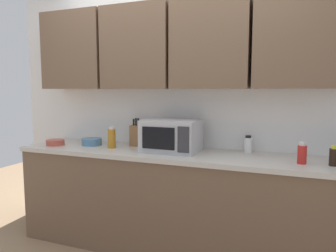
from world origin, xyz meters
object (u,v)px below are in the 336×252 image
at_px(bottle_amber_vinegar, 112,138).
at_px(bottle_white_jar, 248,144).
at_px(knife_block, 137,135).
at_px(bottle_red_sauce, 302,154).
at_px(bowl_ceramic_small, 92,142).
at_px(bowl_mixing_large, 55,142).
at_px(microwave, 171,136).
at_px(bottle_soy_dark, 334,157).

bearing_deg(bottle_amber_vinegar, bottle_white_jar, 12.13).
distance_m(knife_block, bottle_red_sauce, 1.50).
relative_size(knife_block, bottle_amber_vinegar, 1.32).
relative_size(bottle_red_sauce, bottle_amber_vinegar, 0.79).
relative_size(bottle_red_sauce, bottle_white_jar, 1.09).
relative_size(bottle_red_sauce, bowl_ceramic_small, 0.83).
bearing_deg(knife_block, bowl_mixing_large, -160.38).
bearing_deg(bottle_amber_vinegar, bowl_ceramic_small, 164.71).
bearing_deg(bottle_amber_vinegar, microwave, 5.92).
bearing_deg(bowl_mixing_large, bottle_red_sauce, 0.83).
distance_m(knife_block, bottle_white_jar, 1.05).
relative_size(bottle_soy_dark, bottle_amber_vinegar, 0.73).
relative_size(bottle_soy_dark, bowl_mixing_large, 0.85).
bearing_deg(bottle_soy_dark, bottle_amber_vinegar, 179.36).
bearing_deg(bottle_soy_dark, bowl_ceramic_small, 177.42).
xyz_separation_m(microwave, bowl_ceramic_small, (-0.85, 0.02, -0.11)).
bearing_deg(bottle_red_sauce, bottle_white_jar, 145.65).
bearing_deg(knife_block, bottle_red_sauce, -9.10).
relative_size(microwave, bottle_white_jar, 3.24).
relative_size(bottle_soy_dark, bowl_ceramic_small, 0.76).
bearing_deg(microwave, knife_block, 160.88).
distance_m(bottle_red_sauce, bottle_soy_dark, 0.21).
distance_m(bottle_red_sauce, bottle_amber_vinegar, 1.63).
xyz_separation_m(bottle_soy_dark, bottle_amber_vinegar, (-1.85, 0.02, 0.03)).
bearing_deg(bowl_ceramic_small, microwave, -1.06).
bearing_deg(bottle_soy_dark, knife_block, 172.43).
bearing_deg(bowl_mixing_large, microwave, 6.06).
bearing_deg(bowl_mixing_large, bowl_ceramic_small, 23.24).
distance_m(bottle_amber_vinegar, bowl_mixing_large, 0.61).
xyz_separation_m(bottle_red_sauce, bottle_soy_dark, (0.21, 0.01, -0.01)).
bearing_deg(knife_block, bottle_amber_vinegar, -127.08).
height_order(bottle_soy_dark, bowl_ceramic_small, bottle_soy_dark).
xyz_separation_m(microwave, bowl_mixing_large, (-1.17, -0.12, -0.11)).
bearing_deg(bottle_white_jar, bowl_mixing_large, -169.82).
relative_size(microwave, bottle_soy_dark, 3.23).
distance_m(bottle_soy_dark, bowl_mixing_large, 2.45).
relative_size(microwave, bottle_amber_vinegar, 2.35).
bearing_deg(bottle_white_jar, bowl_ceramic_small, -172.91).
xyz_separation_m(knife_block, bottle_amber_vinegar, (-0.15, -0.20, -0.01)).
height_order(microwave, bottle_white_jar, microwave).
height_order(bottle_red_sauce, bottle_white_jar, bottle_red_sauce).
distance_m(knife_block, bowl_ceramic_small, 0.45).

